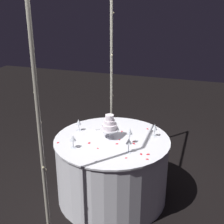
# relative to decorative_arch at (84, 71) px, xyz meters

# --- Properties ---
(ground_plane) EXTENTS (12.00, 12.00, 0.00)m
(ground_plane) POSITION_rel_decorative_arch_xyz_m (-0.00, -0.33, -1.57)
(ground_plane) COLOR black
(decorative_arch) EXTENTS (1.98, 0.06, 2.46)m
(decorative_arch) POSITION_rel_decorative_arch_xyz_m (0.00, 0.00, 0.00)
(decorative_arch) COLOR #B7B29E
(decorative_arch) RESTS_ON ground
(main_table) EXTENTS (1.34, 1.34, 0.79)m
(main_table) POSITION_rel_decorative_arch_xyz_m (-0.00, -0.33, -1.17)
(main_table) COLOR white
(main_table) RESTS_ON ground
(tiered_cake) EXTENTS (0.22, 0.22, 0.28)m
(tiered_cake) POSITION_rel_decorative_arch_xyz_m (0.03, -0.29, -0.62)
(tiered_cake) COLOR silver
(tiered_cake) RESTS_ON main_table
(wine_glass_0) EXTENTS (0.06, 0.06, 0.16)m
(wine_glass_0) POSITION_rel_decorative_arch_xyz_m (-0.25, -0.59, -0.66)
(wine_glass_0) COLOR silver
(wine_glass_0) RESTS_ON main_table
(wine_glass_1) EXTENTS (0.06, 0.06, 0.15)m
(wine_glass_1) POSITION_rel_decorative_arch_xyz_m (0.23, -0.78, -0.67)
(wine_glass_1) COLOR silver
(wine_glass_1) RESTS_ON main_table
(wine_glass_2) EXTENTS (0.07, 0.07, 0.15)m
(wine_glass_2) POSITION_rel_decorative_arch_xyz_m (-0.34, 0.01, -0.67)
(wine_glass_2) COLOR silver
(wine_glass_2) RESTS_ON main_table
(wine_glass_3) EXTENTS (0.06, 0.06, 0.15)m
(wine_glass_3) POSITION_rel_decorative_arch_xyz_m (0.10, 0.13, -0.68)
(wine_glass_3) COLOR silver
(wine_glass_3) RESTS_ON main_table
(wine_glass_4) EXTENTS (0.06, 0.06, 0.19)m
(wine_glass_4) POSITION_rel_decorative_arch_xyz_m (-0.04, -0.55, -0.64)
(wine_glass_4) COLOR silver
(wine_glass_4) RESTS_ON main_table
(cake_knife) EXTENTS (0.21, 0.24, 0.01)m
(cake_knife) POSITION_rel_decorative_arch_xyz_m (0.27, -0.19, -0.78)
(cake_knife) COLOR silver
(cake_knife) RESTS_ON main_table
(rose_petal_0) EXTENTS (0.03, 0.04, 0.00)m
(rose_petal_0) POSITION_rel_decorative_arch_xyz_m (0.18, -0.17, -0.78)
(rose_petal_0) COLOR red
(rose_petal_0) RESTS_ON main_table
(rose_petal_1) EXTENTS (0.03, 0.03, 0.00)m
(rose_petal_1) POSITION_rel_decorative_arch_xyz_m (-0.27, -0.25, -0.78)
(rose_petal_1) COLOR red
(rose_petal_1) RESTS_ON main_table
(rose_petal_2) EXTENTS (0.04, 0.03, 0.00)m
(rose_petal_2) POSITION_rel_decorative_arch_xyz_m (0.23, -0.38, -0.78)
(rose_petal_2) COLOR red
(rose_petal_2) RESTS_ON main_table
(rose_petal_3) EXTENTS (0.04, 0.04, 0.00)m
(rose_petal_3) POSITION_rel_decorative_arch_xyz_m (0.40, -0.66, -0.78)
(rose_petal_3) COLOR red
(rose_petal_3) RESTS_ON main_table
(rose_petal_4) EXTENTS (0.03, 0.03, 0.00)m
(rose_petal_4) POSITION_rel_decorative_arch_xyz_m (0.01, -0.59, -0.78)
(rose_petal_4) COLOR red
(rose_petal_4) RESTS_ON main_table
(rose_petal_5) EXTENTS (0.04, 0.03, 0.00)m
(rose_petal_5) POSITION_rel_decorative_arch_xyz_m (-0.18, -0.12, -0.78)
(rose_petal_5) COLOR red
(rose_petal_5) RESTS_ON main_table
(rose_petal_6) EXTENTS (0.04, 0.03, 0.00)m
(rose_petal_6) POSITION_rel_decorative_arch_xyz_m (-0.25, -0.73, -0.78)
(rose_petal_6) COLOR red
(rose_petal_6) RESTS_ON main_table
(rose_petal_7) EXTENTS (0.02, 0.03, 0.00)m
(rose_petal_7) POSITION_rel_decorative_arch_xyz_m (0.00, -0.41, -0.78)
(rose_petal_7) COLOR red
(rose_petal_7) RESTS_ON main_table
(rose_petal_8) EXTENTS (0.04, 0.03, 0.00)m
(rose_petal_8) POSITION_rel_decorative_arch_xyz_m (-0.29, 0.22, -0.78)
(rose_petal_8) COLOR red
(rose_petal_8) RESTS_ON main_table
(rose_petal_9) EXTENTS (0.02, 0.03, 0.00)m
(rose_petal_9) POSITION_rel_decorative_arch_xyz_m (-0.33, -0.81, -0.78)
(rose_petal_9) COLOR red
(rose_petal_9) RESTS_ON main_table
(rose_petal_10) EXTENTS (0.04, 0.04, 0.00)m
(rose_petal_10) POSITION_rel_decorative_arch_xyz_m (-0.04, -0.60, -0.78)
(rose_petal_10) COLOR red
(rose_petal_10) RESTS_ON main_table
(rose_petal_11) EXTENTS (0.03, 0.04, 0.00)m
(rose_petal_11) POSITION_rel_decorative_arch_xyz_m (-0.10, -0.42, -0.78)
(rose_petal_11) COLOR red
(rose_petal_11) RESTS_ON main_table
(rose_petal_12) EXTENTS (0.04, 0.05, 0.00)m
(rose_petal_12) POSITION_rel_decorative_arch_xyz_m (-0.23, -0.80, -0.78)
(rose_petal_12) COLOR red
(rose_petal_12) RESTS_ON main_table
(rose_petal_13) EXTENTS (0.03, 0.03, 0.00)m
(rose_petal_13) POSITION_rel_decorative_arch_xyz_m (-0.37, -0.60, -0.78)
(rose_petal_13) COLOR red
(rose_petal_13) RESTS_ON main_table
(rose_petal_14) EXTENTS (0.05, 0.04, 0.00)m
(rose_petal_14) POSITION_rel_decorative_arch_xyz_m (0.31, -0.18, -0.78)
(rose_petal_14) COLOR red
(rose_petal_14) RESTS_ON main_table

